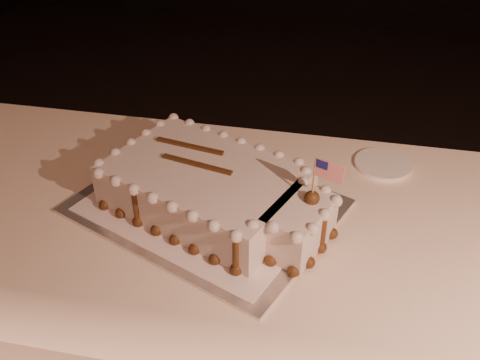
% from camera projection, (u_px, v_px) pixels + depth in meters
% --- Properties ---
extents(banquet_table, '(2.40, 0.80, 0.75)m').
position_uv_depth(banquet_table, '(367.00, 349.00, 1.36)').
color(banquet_table, '#FFE1C5').
rests_on(banquet_table, ground).
extents(cake_board, '(0.67, 0.60, 0.01)m').
position_uv_depth(cake_board, '(206.00, 206.00, 1.23)').
color(cake_board, silver).
rests_on(cake_board, banquet_table).
extents(doily, '(0.60, 0.54, 0.00)m').
position_uv_depth(doily, '(206.00, 204.00, 1.23)').
color(doily, white).
rests_on(doily, cake_board).
extents(sheet_cake, '(0.55, 0.43, 0.21)m').
position_uv_depth(sheet_cake, '(216.00, 191.00, 1.18)').
color(sheet_cake, silver).
rests_on(sheet_cake, doily).
extents(side_plate, '(0.14, 0.14, 0.01)m').
position_uv_depth(side_plate, '(383.00, 164.00, 1.36)').
color(side_plate, white).
rests_on(side_plate, banquet_table).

